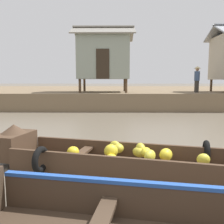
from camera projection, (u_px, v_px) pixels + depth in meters
The scene contains 5 objects.
ground_plane at pixel (118, 121), 11.32m from camera, with size 300.00×300.00×0.00m, color #665B4C.
riverbank_strip at pixel (116, 94), 24.23m from camera, with size 160.00×20.00×1.08m, color #756047.
banana_boat at pixel (128, 158), 4.96m from camera, with size 5.84×2.35×0.86m.
stilt_house_mid_left at pixel (104, 56), 16.28m from camera, with size 3.98×3.22×4.27m.
vendor_person at pixel (197, 78), 15.83m from camera, with size 0.44×0.44×1.66m.
Camera 1 is at (-0.13, -1.18, 1.83)m, focal length 39.66 mm.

